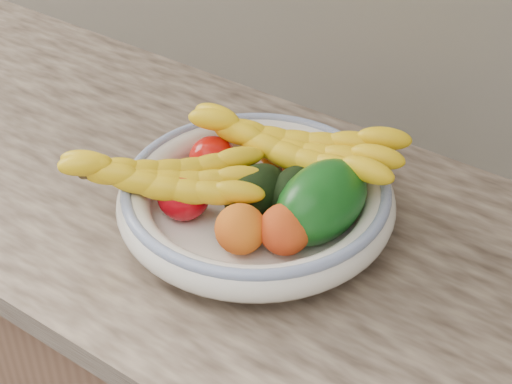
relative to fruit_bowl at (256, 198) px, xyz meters
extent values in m
cube|color=tan|center=(0.00, 0.02, -0.07)|extent=(2.44, 0.66, 0.04)
cylinder|color=silver|center=(0.00, 0.00, -0.04)|extent=(0.13, 0.13, 0.02)
cylinder|color=silver|center=(0.00, 0.00, -0.03)|extent=(0.32, 0.32, 0.01)
torus|color=silver|center=(0.00, 0.00, 0.00)|extent=(0.39, 0.39, 0.05)
torus|color=#344F95|center=(0.00, 0.00, 0.02)|extent=(0.37, 0.37, 0.02)
ellipsoid|color=orange|center=(-0.04, 0.11, 0.01)|extent=(0.06, 0.06, 0.05)
ellipsoid|color=#FF5605|center=(0.01, 0.09, 0.01)|extent=(0.07, 0.07, 0.05)
ellipsoid|color=red|center=(-0.10, 0.03, 0.01)|extent=(0.08, 0.08, 0.06)
ellipsoid|color=#AD040F|center=(-0.07, -0.07, 0.01)|extent=(0.10, 0.10, 0.07)
ellipsoid|color=black|center=(0.00, -0.01, 0.02)|extent=(0.08, 0.11, 0.08)
ellipsoid|color=black|center=(0.05, 0.03, 0.02)|extent=(0.08, 0.11, 0.07)
ellipsoid|color=#0D4A12|center=(0.10, 0.02, 0.03)|extent=(0.14, 0.17, 0.14)
ellipsoid|color=orange|center=(0.03, -0.08, 0.02)|extent=(0.09, 0.09, 0.07)
ellipsoid|color=orange|center=(0.08, -0.05, 0.02)|extent=(0.07, 0.07, 0.07)
camera|label=1|loc=(0.50, -0.71, 0.67)|focal=55.00mm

